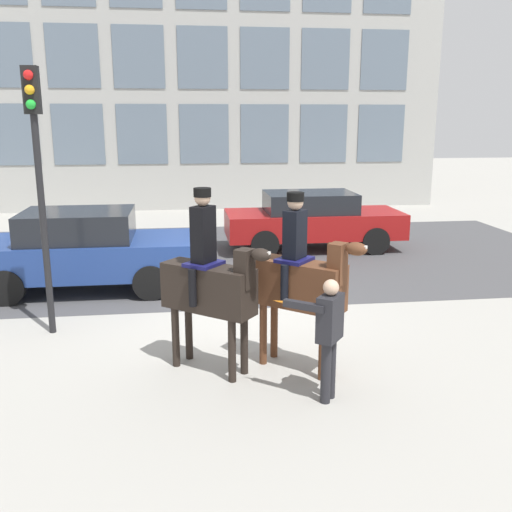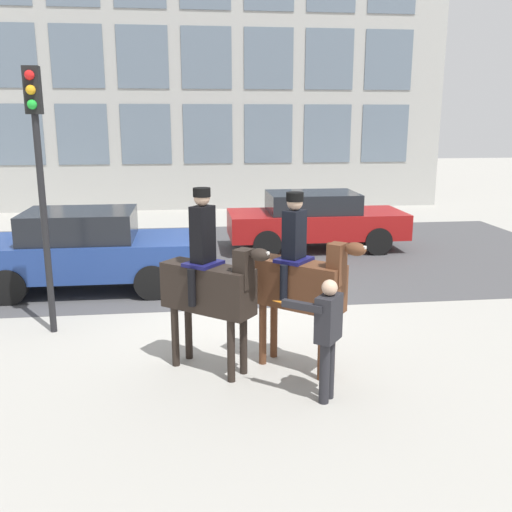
# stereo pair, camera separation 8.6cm
# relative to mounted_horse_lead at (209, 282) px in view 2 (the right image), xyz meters

# --- Properties ---
(ground_plane) EXTENTS (80.00, 80.00, 0.00)m
(ground_plane) POSITION_rel_mounted_horse_lead_xyz_m (0.57, 2.12, -1.31)
(ground_plane) COLOR #9E9B93
(road_surface) EXTENTS (18.80, 8.50, 0.01)m
(road_surface) POSITION_rel_mounted_horse_lead_xyz_m (0.57, 6.87, -1.31)
(road_surface) COLOR #444447
(road_surface) RESTS_ON ground_plane
(mounted_horse_lead) EXTENTS (1.51, 1.30, 2.63)m
(mounted_horse_lead) POSITION_rel_mounted_horse_lead_xyz_m (0.00, 0.00, 0.00)
(mounted_horse_lead) COLOR black
(mounted_horse_lead) RESTS_ON ground_plane
(mounted_horse_companion) EXTENTS (1.48, 1.33, 2.56)m
(mounted_horse_companion) POSITION_rel_mounted_horse_lead_xyz_m (1.26, -0.10, 0.02)
(mounted_horse_companion) COLOR #59331E
(mounted_horse_companion) RESTS_ON ground_plane
(pedestrian_bystander) EXTENTS (0.90, 0.53, 1.61)m
(pedestrian_bystander) POSITION_rel_mounted_horse_lead_xyz_m (1.42, -1.09, -0.36)
(pedestrian_bystander) COLOR #232328
(pedestrian_bystander) RESTS_ON ground_plane
(street_car_near_lane) EXTENTS (4.44, 2.01, 1.68)m
(street_car_near_lane) POSITION_rel_mounted_horse_lead_xyz_m (-2.42, 4.33, -0.44)
(street_car_near_lane) COLOR navy
(street_car_near_lane) RESTS_ON ground_plane
(street_car_far_lane) EXTENTS (4.79, 1.97, 1.58)m
(street_car_far_lane) POSITION_rel_mounted_horse_lead_xyz_m (3.19, 7.48, -0.48)
(street_car_far_lane) COLOR maroon
(street_car_far_lane) RESTS_ON ground_plane
(traffic_light) EXTENTS (0.24, 0.29, 4.32)m
(traffic_light) POSITION_rel_mounted_horse_lead_xyz_m (-2.59, 1.82, 1.56)
(traffic_light) COLOR black
(traffic_light) RESTS_ON ground_plane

